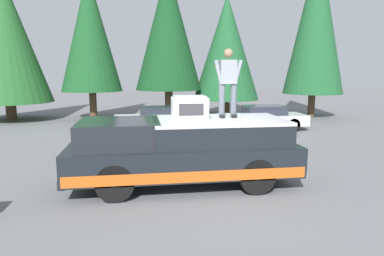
% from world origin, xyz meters
% --- Properties ---
extents(ground_plane, '(90.00, 90.00, 0.00)m').
position_xyz_m(ground_plane, '(0.00, 0.00, 0.00)').
color(ground_plane, slate).
extents(pickup_truck, '(2.01, 5.54, 1.65)m').
position_xyz_m(pickup_truck, '(0.32, 0.56, 0.87)').
color(pickup_truck, black).
rests_on(pickup_truck, ground).
extents(compressor_unit, '(0.65, 0.84, 0.56)m').
position_xyz_m(compressor_unit, '(0.39, 0.39, 1.93)').
color(compressor_unit, white).
rests_on(compressor_unit, pickup_truck).
extents(person_on_truck_bed, '(0.29, 0.72, 1.69)m').
position_xyz_m(person_on_truck_bed, '(0.50, -0.59, 2.55)').
color(person_on_truck_bed, '#4C515B').
rests_on(person_on_truck_bed, pickup_truck).
extents(parked_car_silver, '(1.64, 4.10, 1.16)m').
position_xyz_m(parked_car_silver, '(7.99, -4.23, 0.58)').
color(parked_car_silver, silver).
rests_on(parked_car_silver, ground).
extents(parked_car_white, '(1.64, 4.10, 1.16)m').
position_xyz_m(parked_car_white, '(8.20, 0.68, 0.58)').
color(parked_car_white, white).
rests_on(parked_car_white, ground).
extents(conifer_far_left, '(3.49, 3.49, 10.11)m').
position_xyz_m(conifer_far_left, '(12.02, -8.78, 5.76)').
color(conifer_far_left, '#4C3826').
rests_on(conifer_far_left, ground).
extents(conifer_left, '(4.07, 4.07, 7.38)m').
position_xyz_m(conifer_left, '(13.63, -3.84, 4.19)').
color(conifer_left, '#4C3826').
rests_on(conifer_left, ground).
extents(conifer_center_left, '(3.94, 3.94, 8.85)m').
position_xyz_m(conifer_center_left, '(13.41, -0.22, 5.24)').
color(conifer_center_left, '#4C3826').
rests_on(conifer_center_left, ground).
extents(conifer_center_right, '(3.43, 3.43, 8.26)m').
position_xyz_m(conifer_center_right, '(13.11, 4.22, 4.93)').
color(conifer_center_right, '#4C3826').
rests_on(conifer_center_right, ground).
extents(conifer_right, '(4.70, 4.70, 8.11)m').
position_xyz_m(conifer_right, '(13.22, 8.77, 4.57)').
color(conifer_right, '#4C3826').
rests_on(conifer_right, ground).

